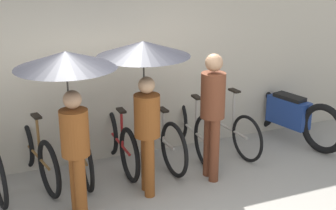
# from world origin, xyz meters

# --- Properties ---
(back_wall) EXTENTS (12.53, 0.12, 2.40)m
(back_wall) POSITION_xyz_m (0.00, 2.06, 1.20)
(back_wall) COLOR #B2A893
(back_wall) RESTS_ON ground
(parked_bicycle_1) EXTENTS (0.49, 1.77, 0.99)m
(parked_bicycle_1) POSITION_xyz_m (-1.14, 1.69, 0.39)
(parked_bicycle_1) COLOR black
(parked_bicycle_1) RESTS_ON ground
(parked_bicycle_2) EXTENTS (0.44, 1.72, 1.02)m
(parked_bicycle_2) POSITION_xyz_m (-0.57, 1.67, 0.37)
(parked_bicycle_2) COLOR black
(parked_bicycle_2) RESTS_ON ground
(parked_bicycle_3) EXTENTS (0.44, 1.70, 1.05)m
(parked_bicycle_3) POSITION_xyz_m (-0.00, 1.68, 0.39)
(parked_bicycle_3) COLOR black
(parked_bicycle_3) RESTS_ON ground
(parked_bicycle_4) EXTENTS (0.44, 1.81, 0.97)m
(parked_bicycle_4) POSITION_xyz_m (0.57, 1.62, 0.40)
(parked_bicycle_4) COLOR black
(parked_bicycle_4) RESTS_ON ground
(parked_bicycle_5) EXTENTS (0.44, 1.87, 1.00)m
(parked_bicycle_5) POSITION_xyz_m (1.14, 1.72, 0.40)
(parked_bicycle_5) COLOR black
(parked_bicycle_5) RESTS_ON ground
(parked_bicycle_6) EXTENTS (0.44, 1.78, 1.10)m
(parked_bicycle_6) POSITION_xyz_m (1.71, 1.68, 0.37)
(parked_bicycle_6) COLOR black
(parked_bicycle_6) RESTS_ON ground
(pedestrian_leading) EXTENTS (1.12, 1.12, 1.93)m
(pedestrian_leading) POSITION_xyz_m (-0.83, 0.69, 1.57)
(pedestrian_leading) COLOR brown
(pedestrian_leading) RESTS_ON ground
(pedestrian_center) EXTENTS (1.13, 1.13, 1.93)m
(pedestrian_center) POSITION_xyz_m (0.12, 0.89, 1.58)
(pedestrian_center) COLOR brown
(pedestrian_center) RESTS_ON ground
(pedestrian_trailing) EXTENTS (0.32, 0.32, 1.72)m
(pedestrian_trailing) POSITION_xyz_m (1.03, 0.85, 1.01)
(pedestrian_trailing) COLOR brown
(pedestrian_trailing) RESTS_ON ground
(motorcycle) EXTENTS (0.75, 2.07, 0.95)m
(motorcycle) POSITION_xyz_m (2.82, 1.58, 0.43)
(motorcycle) COLOR black
(motorcycle) RESTS_ON ground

